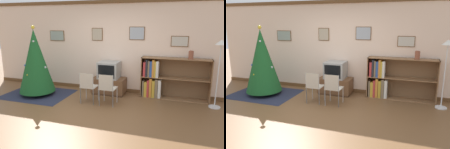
# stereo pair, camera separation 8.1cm
# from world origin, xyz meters

# --- Properties ---
(ground_plane) EXTENTS (24.00, 24.00, 0.00)m
(ground_plane) POSITION_xyz_m (0.00, 0.00, 0.00)
(ground_plane) COLOR brown
(wall_back) EXTENTS (8.49, 0.11, 2.70)m
(wall_back) POSITION_xyz_m (-0.00, 2.18, 1.35)
(wall_back) COLOR beige
(wall_back) RESTS_ON ground_plane
(area_rug) EXTENTS (1.89, 1.46, 0.01)m
(area_rug) POSITION_xyz_m (-2.01, 1.11, 0.00)
(area_rug) COLOR #23283D
(area_rug) RESTS_ON ground_plane
(christmas_tree) EXTENTS (1.01, 1.01, 1.98)m
(christmas_tree) POSITION_xyz_m (-2.01, 1.11, 0.99)
(christmas_tree) COLOR maroon
(christmas_tree) RESTS_ON area_rug
(tv_console) EXTENTS (0.96, 0.55, 0.48)m
(tv_console) POSITION_xyz_m (-0.04, 1.83, 0.24)
(tv_console) COLOR #4C311E
(tv_console) RESTS_ON ground_plane
(television) EXTENTS (0.59, 0.54, 0.48)m
(television) POSITION_xyz_m (-0.04, 1.83, 0.72)
(television) COLOR #9E9E99
(television) RESTS_ON tv_console
(folding_chair_left) EXTENTS (0.40, 0.40, 0.82)m
(folding_chair_left) POSITION_xyz_m (-0.30, 0.90, 0.47)
(folding_chair_left) COLOR #BCB29E
(folding_chair_left) RESTS_ON ground_plane
(folding_chair_right) EXTENTS (0.40, 0.40, 0.82)m
(folding_chair_right) POSITION_xyz_m (0.22, 0.90, 0.47)
(folding_chair_right) COLOR #BCB29E
(folding_chair_right) RESTS_ON ground_plane
(bookshelf) EXTENTS (1.83, 0.36, 1.14)m
(bookshelf) POSITION_xyz_m (1.46, 1.94, 0.53)
(bookshelf) COLOR olive
(bookshelf) RESTS_ON ground_plane
(vase) EXTENTS (0.13, 0.13, 0.22)m
(vase) POSITION_xyz_m (2.18, 1.88, 1.25)
(vase) COLOR brown
(vase) RESTS_ON bookshelf
(standing_lamp) EXTENTS (0.28, 0.28, 1.68)m
(standing_lamp) POSITION_xyz_m (2.82, 1.58, 1.29)
(standing_lamp) COLOR silver
(standing_lamp) RESTS_ON ground_plane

